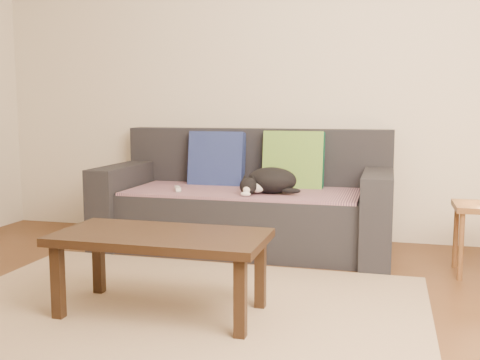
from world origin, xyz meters
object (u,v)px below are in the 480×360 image
object	(u,v)px
wii_remote_a	(178,189)
coffee_table	(161,243)
sofa	(246,206)
cat	(270,181)
wii_remote_b	(250,190)

from	to	relation	value
wii_remote_a	coffee_table	distance (m)	1.28
sofa	cat	size ratio (longest dim) A/B	4.97
cat	wii_remote_a	distance (m)	0.67
wii_remote_a	coffee_table	world-z (taller)	wii_remote_a
wii_remote_b	coffee_table	xyz separation A→B (m)	(-0.14, -1.29, -0.09)
sofa	wii_remote_b	size ratio (longest dim) A/B	14.00
sofa	wii_remote_b	bearing A→B (deg)	-67.49
cat	wii_remote_a	xyz separation A→B (m)	(-0.67, -0.05, -0.07)
coffee_table	wii_remote_b	bearing A→B (deg)	83.92
wii_remote_a	cat	bearing A→B (deg)	-111.88
sofa	cat	world-z (taller)	sofa
cat	wii_remote_a	world-z (taller)	cat
wii_remote_a	wii_remote_b	distance (m)	0.53
wii_remote_a	wii_remote_b	xyz separation A→B (m)	(0.52, 0.07, 0.00)
cat	coffee_table	distance (m)	1.31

